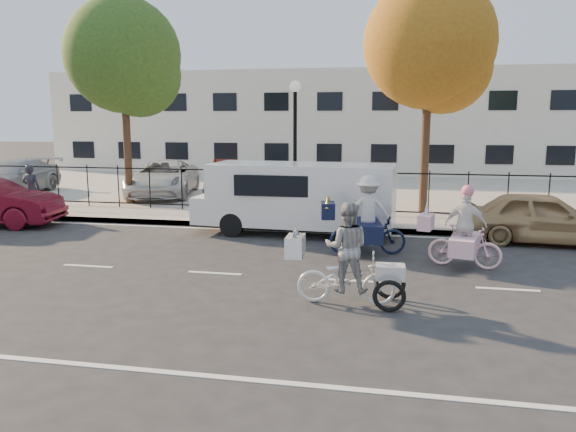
% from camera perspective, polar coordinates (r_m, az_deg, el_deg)
% --- Properties ---
extents(ground, '(120.00, 120.00, 0.00)m').
position_cam_1_polar(ground, '(12.28, -7.43, -5.80)').
color(ground, '#333334').
extents(road_markings, '(60.00, 9.52, 0.01)m').
position_cam_1_polar(road_markings, '(12.27, -7.43, -5.78)').
color(road_markings, silver).
rests_on(road_markings, ground).
extents(curb, '(60.00, 0.10, 0.15)m').
position_cam_1_polar(curb, '(16.99, -2.03, -1.05)').
color(curb, '#A8A399').
rests_on(curb, ground).
extents(sidewalk, '(60.00, 2.20, 0.15)m').
position_cam_1_polar(sidewalk, '(18.00, -1.27, -0.42)').
color(sidewalk, '#A8A399').
rests_on(sidewalk, ground).
extents(parking_lot, '(60.00, 15.60, 0.15)m').
position_cam_1_polar(parking_lot, '(26.66, 2.85, 2.95)').
color(parking_lot, '#A8A399').
rests_on(parking_lot, ground).
extents(iron_fence, '(58.00, 0.06, 1.50)m').
position_cam_1_polar(iron_fence, '(18.93, -0.56, 2.62)').
color(iron_fence, black).
rests_on(iron_fence, sidewalk).
extents(building, '(34.00, 10.00, 6.00)m').
position_cam_1_polar(building, '(36.39, 5.22, 9.41)').
color(building, silver).
rests_on(building, ground).
extents(lamppost, '(0.36, 0.36, 4.33)m').
position_cam_1_polar(lamppost, '(18.29, 0.72, 9.31)').
color(lamppost, black).
rests_on(lamppost, sidewalk).
extents(street_sign, '(0.85, 0.06, 1.80)m').
position_cam_1_polar(street_sign, '(18.95, -6.31, 4.14)').
color(street_sign, black).
rests_on(street_sign, sidewalk).
extents(zebra_trike, '(2.16, 0.83, 1.85)m').
position_cam_1_polar(zebra_trike, '(10.13, 6.00, -4.98)').
color(zebra_trike, white).
rests_on(zebra_trike, ground).
extents(unicorn_bike, '(1.90, 1.36, 1.87)m').
position_cam_1_polar(unicorn_bike, '(13.08, 17.41, -2.09)').
color(unicorn_bike, '#FEC1CB').
rests_on(unicorn_bike, ground).
extents(bull_bike, '(2.15, 1.49, 1.95)m').
position_cam_1_polar(bull_bike, '(13.84, 7.98, -0.70)').
color(bull_bike, black).
rests_on(bull_bike, ground).
extents(white_van, '(5.79, 2.21, 2.02)m').
position_cam_1_polar(white_van, '(16.08, 1.07, 2.10)').
color(white_van, white).
rests_on(white_van, ground).
extents(gold_sedan, '(4.23, 2.03, 1.40)m').
position_cam_1_polar(gold_sedan, '(16.35, 24.49, -0.16)').
color(gold_sedan, tan).
rests_on(gold_sedan, ground).
extents(pedestrian, '(0.64, 0.46, 1.62)m').
position_cam_1_polar(pedestrian, '(20.76, -24.63, 2.54)').
color(pedestrian, black).
rests_on(pedestrian, sidewalk).
extents(lot_car_a, '(2.06, 4.95, 1.43)m').
position_cam_1_polar(lot_car_a, '(26.26, -26.20, 3.57)').
color(lot_car_a, '#A1A4A8').
rests_on(lot_car_a, parking_lot).
extents(lot_car_b, '(3.47, 5.60, 1.45)m').
position_cam_1_polar(lot_car_b, '(23.65, -12.58, 3.78)').
color(lot_car_b, silver).
rests_on(lot_car_b, parking_lot).
extents(lot_car_c, '(1.98, 3.90, 1.23)m').
position_cam_1_polar(lot_car_c, '(23.25, -5.01, 3.61)').
color(lot_car_c, '#494C50').
rests_on(lot_car_c, parking_lot).
extents(tree_west, '(4.16, 4.16, 7.62)m').
position_cam_1_polar(tree_west, '(21.85, -15.99, 14.88)').
color(tree_west, '#442D1D').
rests_on(tree_west, ground).
extents(tree_mid, '(4.29, 4.29, 7.86)m').
position_cam_1_polar(tree_mid, '(19.59, 14.57, 16.05)').
color(tree_mid, '#442D1D').
rests_on(tree_mid, ground).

